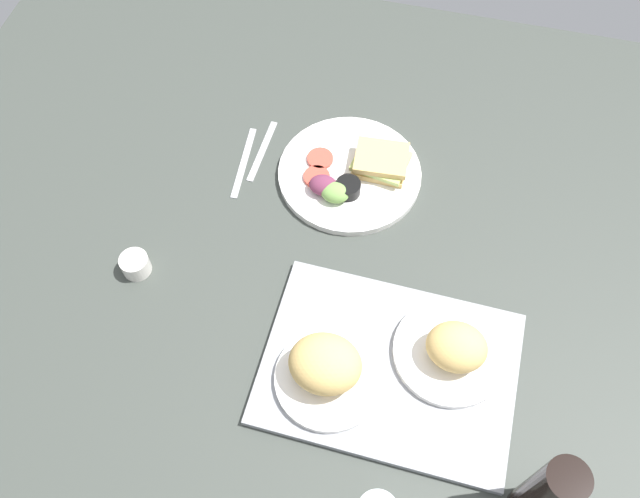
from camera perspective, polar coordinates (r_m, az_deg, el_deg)
name	(u,v)px	position (r cm, az deg, el deg)	size (l,w,h in cm)	color
ground_plane	(333,252)	(135.65, 1.12, -0.29)	(190.00, 150.00, 3.00)	#383D38
serving_tray	(389,368)	(123.25, 5.89, -10.04)	(45.00, 33.00, 1.60)	gray
bread_plate_near	(454,349)	(121.99, 11.28, -8.35)	(20.53, 20.53, 8.76)	white
bread_plate_far	(326,368)	(117.24, 0.54, -10.10)	(19.21, 19.21, 10.09)	white
plate_with_salad	(352,173)	(142.87, 2.76, 6.43)	(30.41, 30.41, 5.40)	white
soda_bottle	(545,494)	(111.24, 18.60, -19.14)	(6.40, 6.40, 22.81)	black
espresso_cup	(135,264)	(135.09, -15.41, -1.28)	(5.60, 5.60, 4.00)	silver
fork	(262,151)	(148.80, -4.93, 8.33)	(17.00, 1.40, 0.50)	#B7B7BC
knife	(244,162)	(147.23, -6.49, 7.35)	(19.00, 1.40, 0.50)	#B7B7BC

